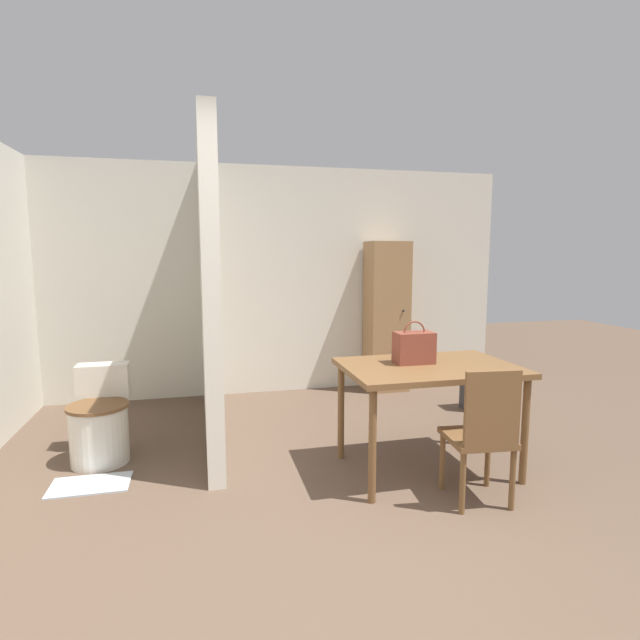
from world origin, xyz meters
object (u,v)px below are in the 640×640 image
Objects in this scene: wooden_chair at (483,433)px; handbag at (414,347)px; dining_table at (429,376)px; space_heater at (477,386)px; toilet at (100,423)px; wooden_cabinet at (386,316)px.

handbag is (-0.19, 0.62, 0.43)m from wooden_chair.
dining_table is 0.60m from wooden_chair.
wooden_chair is at bearing -120.21° from space_heater.
toilet is (-2.33, 0.75, -0.41)m from dining_table.
wooden_chair is at bearing -28.01° from toilet.
handbag is at bearing 112.31° from wooden_chair.
wooden_chair is at bearing -73.24° from handbag.
wooden_chair is 0.52× the size of wooden_cabinet.
wooden_chair is 2.02m from space_heater.
toilet is at bearing 163.39° from handbag.
handbag reaches higher than dining_table.
dining_table is at bearing -133.09° from space_heater.
wooden_chair is 1.83× the size of space_heater.
handbag is at bearing 134.30° from dining_table.
wooden_chair is at bearing -78.86° from dining_table.
handbag is (-0.08, 0.08, 0.20)m from dining_table.
wooden_cabinet is 3.50× the size of space_heater.
dining_table is 1.73× the size of toilet.
toilet is 3.19m from wooden_cabinet.
dining_table is at bearing -17.94° from toilet.
dining_table is 1.37× the size of wooden_chair.
wooden_chair is at bearing -98.39° from wooden_cabinet.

